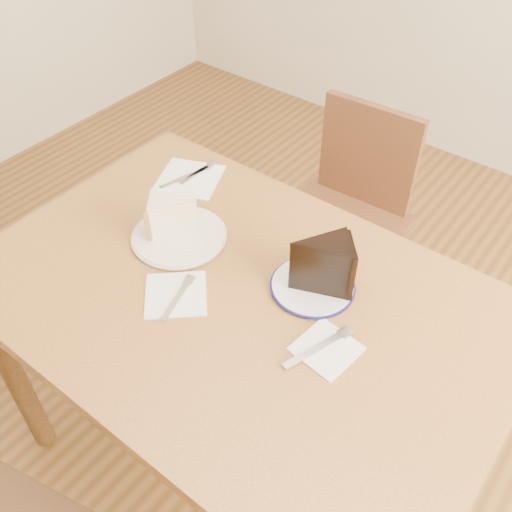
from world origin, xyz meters
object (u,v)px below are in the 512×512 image
object	(u,v)px
plate_cream	(179,236)
chair_far	(344,216)
table	(238,323)
plate_navy	(313,286)
chocolate_cake	(318,267)
carrot_cake	(175,216)

from	to	relation	value
plate_cream	chair_far	bearing A→B (deg)	80.03
table	chair_far	xyz separation A→B (m)	(-0.12, 0.71, -0.20)
plate_navy	chair_far	bearing A→B (deg)	112.08
table	plate_cream	xyz separation A→B (m)	(-0.23, 0.06, 0.10)
plate_navy	chocolate_cake	bearing A→B (deg)	-8.11
plate_cream	carrot_cake	world-z (taller)	carrot_cake
chocolate_cake	plate_navy	bearing A→B (deg)	40.74
plate_cream	plate_navy	xyz separation A→B (m)	(0.35, 0.06, 0.00)
chair_far	plate_navy	bearing A→B (deg)	109.70
plate_navy	plate_cream	bearing A→B (deg)	-170.29
chair_far	plate_cream	bearing A→B (deg)	77.65
table	carrot_cake	size ratio (longest dim) A/B	10.80
chocolate_cake	chair_far	bearing A→B (deg)	-18.40
table	plate_navy	world-z (taller)	plate_navy
table	carrot_cake	bearing A→B (deg)	164.99
table	chair_far	bearing A→B (deg)	99.39
plate_cream	carrot_cake	xyz separation A→B (m)	(-0.02, 0.01, 0.05)
plate_navy	carrot_cake	size ratio (longest dim) A/B	1.65
chair_far	plate_navy	world-z (taller)	chair_far
plate_navy	carrot_cake	world-z (taller)	carrot_cake
chair_far	plate_cream	size ratio (longest dim) A/B	3.62
table	plate_cream	size ratio (longest dim) A/B	5.36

